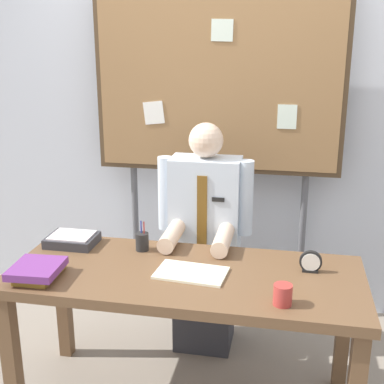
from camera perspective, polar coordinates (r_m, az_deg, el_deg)
back_wall at (r=3.45m, az=3.32°, el=8.75°), size 6.40×0.08×2.70m
desk at (r=2.54m, az=-0.77°, el=-10.81°), size 1.70×0.70×0.75m
person at (r=3.04m, az=1.43°, el=-6.24°), size 0.55×0.56×1.38m
bulletin_board at (r=3.23m, az=2.87°, el=12.56°), size 1.56×0.09×2.24m
book_stack at (r=2.52m, az=-16.80°, el=-8.36°), size 0.23×0.27×0.07m
open_notebook at (r=2.47m, az=-0.09°, el=-9.00°), size 0.35×0.24×0.01m
desk_clock at (r=2.54m, az=13.08°, el=-7.66°), size 0.11×0.04×0.11m
coffee_mug at (r=2.22m, az=10.08°, el=-11.21°), size 0.08×0.08×0.09m
pen_holder at (r=2.72m, az=-5.57°, el=-5.50°), size 0.07×0.07×0.16m
paper_tray at (r=2.86m, az=-13.21°, el=-5.19°), size 0.26×0.20×0.06m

